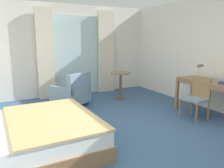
{
  "coord_description": "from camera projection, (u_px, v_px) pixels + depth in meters",
  "views": [
    {
      "loc": [
        -1.84,
        -3.15,
        1.65
      ],
      "look_at": [
        0.14,
        0.6,
        0.8
      ],
      "focal_mm": 35.79,
      "sensor_mm": 36.0,
      "label": 1
    }
  ],
  "objects": [
    {
      "name": "curtain_panel_left",
      "position": [
        46.0,
        54.0,
        6.13
      ],
      "size": [
        0.46,
        0.1,
        2.48
      ],
      "primitive_type": "cube",
      "color": "beige",
      "rests_on": "ground"
    },
    {
      "name": "desk_chair",
      "position": [
        197.0,
        96.0,
        4.68
      ],
      "size": [
        0.45,
        0.49,
        0.86
      ],
      "color": "gray",
      "rests_on": "ground"
    },
    {
      "name": "ground",
      "position": [
        121.0,
        138.0,
        3.91
      ],
      "size": [
        5.93,
        7.2,
        0.1
      ],
      "primitive_type": "cube",
      "color": "#38567A"
    },
    {
      "name": "writing_desk",
      "position": [
        212.0,
        85.0,
        4.79
      ],
      "size": [
        0.61,
        1.53,
        0.77
      ],
      "color": "olive",
      "rests_on": "ground"
    },
    {
      "name": "curtain_panel_right",
      "position": [
        106.0,
        52.0,
        6.98
      ],
      "size": [
        0.52,
        0.1,
        2.48
      ],
      "primitive_type": "cube",
      "color": "beige",
      "rests_on": "ground"
    },
    {
      "name": "round_cafe_table",
      "position": [
        121.0,
        80.0,
        6.22
      ],
      "size": [
        0.57,
        0.57,
        0.74
      ],
      "color": "olive",
      "rests_on": "ground"
    },
    {
      "name": "bed",
      "position": [
        26.0,
        135.0,
        3.3
      ],
      "size": [
        2.0,
        1.87,
        0.99
      ],
      "color": "olive",
      "rests_on": "ground"
    },
    {
      "name": "wall_back",
      "position": [
        64.0,
        51.0,
        6.53
      ],
      "size": [
        5.53,
        0.12,
        2.64
      ],
      "primitive_type": "cube",
      "color": "silver",
      "rests_on": "ground"
    },
    {
      "name": "desk_lamp",
      "position": [
        200.0,
        65.0,
        4.92
      ],
      "size": [
        0.27,
        0.29,
        0.47
      ],
      "color": "#B7B2A8",
      "rests_on": "writing_desk"
    },
    {
      "name": "balcony_glass_door",
      "position": [
        77.0,
        56.0,
        6.66
      ],
      "size": [
        1.42,
        0.02,
        2.32
      ],
      "primitive_type": "cube",
      "color": "silver",
      "rests_on": "ground"
    },
    {
      "name": "armchair_by_window",
      "position": [
        72.0,
        93.0,
        5.53
      ],
      "size": [
        0.99,
        1.0,
        0.85
      ],
      "color": "gray",
      "rests_on": "ground"
    }
  ]
}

